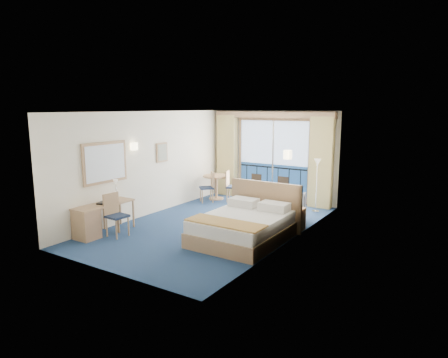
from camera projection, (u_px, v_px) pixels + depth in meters
The scene contains 22 objects.
floor at pixel (213, 225), 9.60m from camera, with size 6.50×6.50×0.00m, color navy.
room_walls at pixel (213, 152), 9.28m from camera, with size 4.04×6.54×2.72m.
balcony_door at pixel (273, 163), 12.06m from camera, with size 2.36×0.03×2.52m.
curtain_left at pixel (227, 156), 12.74m from camera, with size 0.65×0.22×2.55m, color #D1B973.
curtain_right at pixel (321, 163), 11.09m from camera, with size 0.65×0.22×2.55m, color #D1B973.
pelmet at pixel (272, 115), 11.70m from camera, with size 3.80×0.25×0.18m, color tan.
mirror at pixel (105, 163), 9.13m from camera, with size 0.05×1.25×0.95m.
wall_print at pixel (162, 152), 10.73m from camera, with size 0.04×0.42×0.52m.
sconce_left at pixel (134, 146), 9.80m from camera, with size 0.18×0.18×0.18m, color #FFECB2.
sconce_right at pixel (288, 155), 8.11m from camera, with size 0.18×0.18×0.18m, color #FFECB2.
bed at pixel (244, 226), 8.46m from camera, with size 1.78×2.12×1.12m.
nightstand at pixel (295, 219), 9.21m from camera, with size 0.40×0.38×0.52m, color #9E7354.
phone at pixel (295, 207), 9.12m from camera, with size 0.17×0.13×0.08m, color white.
armchair at pixel (286, 207), 9.87m from camera, with size 0.78×0.81×0.73m, color #434851.
floor_lamp at pixel (317, 172), 10.64m from camera, with size 0.20×0.20×1.44m.
desk at pixel (90, 221), 8.64m from camera, with size 0.50×1.44×0.68m.
desk_chair at pixel (115, 212), 8.75m from camera, with size 0.44×0.43×0.95m.
folder at pixel (106, 203), 8.91m from camera, with size 0.33×0.25×0.03m, color black.
desk_lamp at pixel (116, 186), 9.16m from camera, with size 0.12×0.12×0.46m.
round_table at pixel (216, 181), 12.24m from camera, with size 0.82×0.82×0.74m.
table_chair_a at pixel (231, 184), 11.96m from camera, with size 0.51×0.51×0.92m.
table_chair_b at pixel (209, 185), 11.87m from camera, with size 0.56×0.56×0.91m.
Camera 1 is at (5.20, -7.65, 2.81)m, focal length 32.00 mm.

